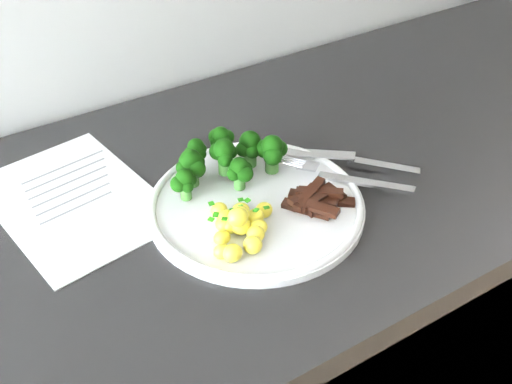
% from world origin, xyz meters
% --- Properties ---
extents(recipe_paper, '(0.23, 0.30, 0.00)m').
position_xyz_m(recipe_paper, '(-0.19, 1.76, 0.92)').
color(recipe_paper, white).
rests_on(recipe_paper, counter).
extents(plate, '(0.29, 0.29, 0.02)m').
position_xyz_m(plate, '(0.01, 1.62, 0.93)').
color(plate, white).
rests_on(plate, counter).
extents(broccoli, '(0.18, 0.11, 0.07)m').
position_xyz_m(broccoli, '(0.01, 1.69, 0.97)').
color(broccoli, '#305E22').
rests_on(broccoli, plate).
extents(potatoes, '(0.11, 0.10, 0.04)m').
position_xyz_m(potatoes, '(-0.04, 1.58, 0.94)').
color(potatoes, yellow).
rests_on(potatoes, plate).
extents(beef_strips, '(0.10, 0.09, 0.03)m').
position_xyz_m(beef_strips, '(0.08, 1.57, 0.94)').
color(beef_strips, black).
rests_on(beef_strips, plate).
extents(fork, '(0.13, 0.18, 0.02)m').
position_xyz_m(fork, '(0.14, 1.59, 0.94)').
color(fork, silver).
rests_on(fork, plate).
extents(knife, '(0.17, 0.17, 0.02)m').
position_xyz_m(knife, '(0.20, 1.61, 0.93)').
color(knife, silver).
rests_on(knife, plate).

